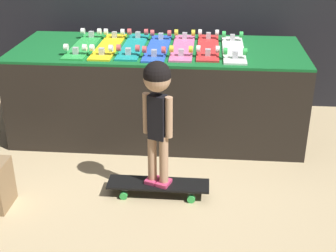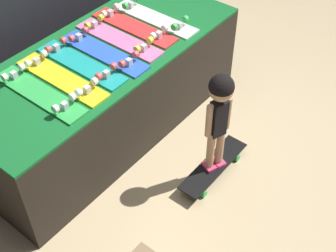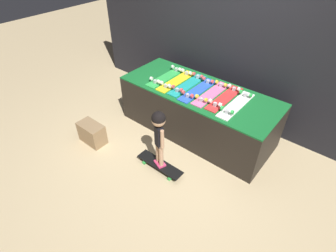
# 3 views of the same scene
# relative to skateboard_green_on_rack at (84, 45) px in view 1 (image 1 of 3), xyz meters

# --- Properties ---
(ground_plane) EXTENTS (16.00, 16.00, 0.00)m
(ground_plane) POSITION_rel_skateboard_green_on_rack_xyz_m (0.61, -0.53, -0.76)
(ground_plane) COLOR tan
(display_rack) EXTENTS (2.34, 0.94, 0.75)m
(display_rack) POSITION_rel_skateboard_green_on_rack_xyz_m (0.61, 0.02, -0.39)
(display_rack) COLOR black
(display_rack) RESTS_ON ground_plane
(skateboard_green_on_rack) EXTENTS (0.18, 0.78, 0.09)m
(skateboard_green_on_rack) POSITION_rel_skateboard_green_on_rack_xyz_m (0.00, 0.00, 0.00)
(skateboard_green_on_rack) COLOR green
(skateboard_green_on_rack) RESTS_ON display_rack
(skateboard_yellow_on_rack) EXTENTS (0.18, 0.78, 0.09)m
(skateboard_yellow_on_rack) POSITION_rel_skateboard_green_on_rack_xyz_m (0.20, 0.00, 0.00)
(skateboard_yellow_on_rack) COLOR yellow
(skateboard_yellow_on_rack) RESTS_ON display_rack
(skateboard_teal_on_rack) EXTENTS (0.18, 0.78, 0.09)m
(skateboard_teal_on_rack) POSITION_rel_skateboard_green_on_rack_xyz_m (0.40, 0.02, 0.00)
(skateboard_teal_on_rack) COLOR teal
(skateboard_teal_on_rack) RESTS_ON display_rack
(skateboard_blue_on_rack) EXTENTS (0.18, 0.78, 0.09)m
(skateboard_blue_on_rack) POSITION_rel_skateboard_green_on_rack_xyz_m (0.61, -0.01, 0.00)
(skateboard_blue_on_rack) COLOR blue
(skateboard_blue_on_rack) RESTS_ON display_rack
(skateboard_pink_on_rack) EXTENTS (0.18, 0.78, 0.09)m
(skateboard_pink_on_rack) POSITION_rel_skateboard_green_on_rack_xyz_m (0.81, 0.02, 0.00)
(skateboard_pink_on_rack) COLOR pink
(skateboard_pink_on_rack) RESTS_ON display_rack
(skateboard_red_on_rack) EXTENTS (0.18, 0.78, 0.09)m
(skateboard_red_on_rack) POSITION_rel_skateboard_green_on_rack_xyz_m (1.01, 0.04, 0.00)
(skateboard_red_on_rack) COLOR red
(skateboard_red_on_rack) RESTS_ON display_rack
(skateboard_white_on_rack) EXTENTS (0.18, 0.78, 0.09)m
(skateboard_white_on_rack) POSITION_rel_skateboard_green_on_rack_xyz_m (1.21, -0.00, 0.00)
(skateboard_white_on_rack) COLOR white
(skateboard_white_on_rack) RESTS_ON display_rack
(skateboard_on_floor) EXTENTS (0.69, 0.18, 0.09)m
(skateboard_on_floor) POSITION_rel_skateboard_green_on_rack_xyz_m (0.71, -0.98, -0.69)
(skateboard_on_floor) COLOR black
(skateboard_on_floor) RESTS_ON ground_plane
(child) EXTENTS (0.20, 0.17, 0.85)m
(child) POSITION_rel_skateboard_green_on_rack_xyz_m (0.71, -0.98, -0.07)
(child) COLOR #E03D6B
(child) RESTS_ON skateboard_on_floor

